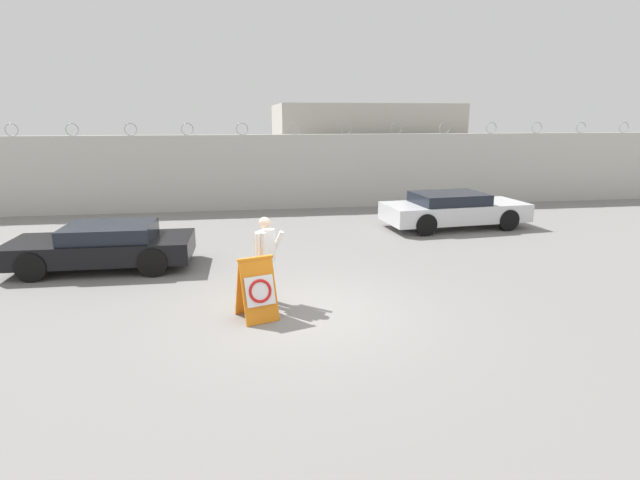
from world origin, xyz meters
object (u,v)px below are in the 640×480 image
at_px(parked_car_front_coupe, 104,245).
at_px(barricade_sign, 257,288).
at_px(security_guard, 266,256).
at_px(traffic_cone_near, 253,274).
at_px(parked_car_far_side, 453,209).

bearing_deg(parked_car_front_coupe, barricade_sign, 134.59).
height_order(security_guard, traffic_cone_near, security_guard).
relative_size(barricade_sign, security_guard, 0.67).
bearing_deg(traffic_cone_near, parked_car_front_coupe, 147.86).
distance_m(barricade_sign, parked_car_front_coupe, 5.22).
xyz_separation_m(barricade_sign, traffic_cone_near, (-0.03, 1.52, -0.21)).
relative_size(parked_car_front_coupe, parked_car_far_side, 0.88).
bearing_deg(parked_car_front_coupe, traffic_cone_near, 148.65).
height_order(traffic_cone_near, parked_car_front_coupe, parked_car_front_coupe).
bearing_deg(parked_car_far_side, traffic_cone_near, -147.48).
height_order(barricade_sign, traffic_cone_near, barricade_sign).
distance_m(barricade_sign, security_guard, 0.91).
relative_size(traffic_cone_near, parked_car_front_coupe, 0.18).
relative_size(security_guard, traffic_cone_near, 2.33).
bearing_deg(parked_car_front_coupe, security_guard, 142.85).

